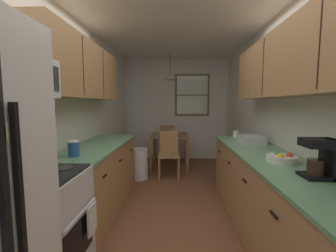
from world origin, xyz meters
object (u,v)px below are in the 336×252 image
object	(u,v)px
stove_range	(37,233)
mug_by_coffeemaker	(236,134)
coffee_maker	(323,157)
fruit_bowl	(282,158)
storage_canister	(74,148)
microwave_over_range	(12,75)
dining_chair_near	(169,152)
dining_table	(170,140)
trash_bin	(139,164)
dish_rack	(252,139)
dining_chair_far	(168,141)

from	to	relation	value
stove_range	mug_by_coffeemaker	bearing A→B (deg)	45.13
coffee_maker	fruit_bowl	size ratio (longest dim) A/B	1.06
storage_canister	fruit_bowl	xyz separation A→B (m)	(2.00, -0.13, -0.04)
stove_range	coffee_maker	xyz separation A→B (m)	(2.08, 0.08, 0.58)
storage_canister	microwave_over_range	bearing A→B (deg)	-99.67
mug_by_coffeemaker	storage_canister	bearing A→B (deg)	-145.82
microwave_over_range	dining_chair_near	size ratio (longest dim) A/B	0.66
dining_table	storage_canister	world-z (taller)	storage_canister
microwave_over_range	fruit_bowl	distance (m)	2.28
trash_bin	storage_canister	world-z (taller)	storage_canister
coffee_maker	dish_rack	xyz separation A→B (m)	(-0.03, 1.42, -0.10)
coffee_maker	mug_by_coffeemaker	xyz separation A→B (m)	(-0.12, 1.89, -0.10)
stove_range	trash_bin	bearing A→B (deg)	83.50
storage_canister	dish_rack	xyz separation A→B (m)	(2.05, 0.86, -0.03)
trash_bin	coffee_maker	distance (m)	3.17
fruit_bowl	dining_chair_far	bearing A→B (deg)	109.00
coffee_maker	mug_by_coffeemaker	distance (m)	1.89
stove_range	storage_canister	bearing A→B (deg)	90.50
dining_chair_near	fruit_bowl	world-z (taller)	fruit_bowl
dining_table	storage_canister	distance (m)	2.86
dining_table	trash_bin	bearing A→B (deg)	-127.30
dining_chair_far	dish_rack	bearing A→B (deg)	-63.33
fruit_bowl	dish_rack	world-z (taller)	dish_rack
dining_table	dining_chair_near	world-z (taller)	dining_chair_near
dining_table	coffee_maker	bearing A→B (deg)	-69.48
stove_range	fruit_bowl	size ratio (longest dim) A/B	4.11
dining_table	fruit_bowl	world-z (taller)	fruit_bowl
trash_bin	fruit_bowl	xyz separation A→B (m)	(1.70, -2.08, 0.65)
microwave_over_range	dining_chair_far	size ratio (longest dim) A/B	0.66
fruit_bowl	dish_rack	bearing A→B (deg)	87.06
fruit_bowl	dish_rack	size ratio (longest dim) A/B	0.79
trash_bin	fruit_bowl	bearing A→B (deg)	-50.67
dining_chair_far	mug_by_coffeemaker	bearing A→B (deg)	-60.07
storage_canister	fruit_bowl	distance (m)	2.01
dining_chair_near	dining_chair_far	size ratio (longest dim) A/B	1.00
dining_table	coffee_maker	size ratio (longest dim) A/B	3.07
microwave_over_range	coffee_maker	bearing A→B (deg)	2.06
dining_chair_near	trash_bin	size ratio (longest dim) A/B	1.57
storage_canister	dining_chair_far	bearing A→B (deg)	76.41
stove_range	dining_chair_near	world-z (taller)	stove_range
dining_table	fruit_bowl	size ratio (longest dim) A/B	3.26
stove_range	dining_chair_far	size ratio (longest dim) A/B	1.22
dining_chair_far	trash_bin	size ratio (longest dim) A/B	1.57
dish_rack	mug_by_coffeemaker	bearing A→B (deg)	100.77
fruit_bowl	dish_rack	distance (m)	0.99
dining_chair_near	dining_chair_far	world-z (taller)	same
stove_range	dining_chair_near	distance (m)	2.82
dining_table	dining_chair_far	xyz separation A→B (m)	(-0.06, 0.64, -0.13)
dining_chair_near	dining_chair_far	xyz separation A→B (m)	(-0.07, 1.29, 0.00)
microwave_over_range	storage_canister	bearing A→B (deg)	80.33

